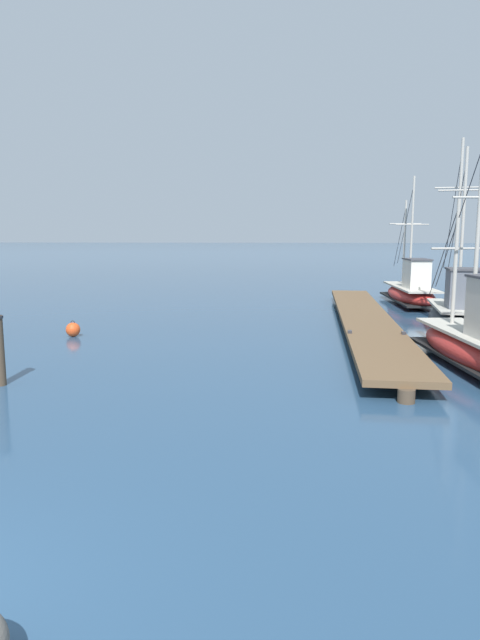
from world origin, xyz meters
TOP-DOWN VIEW (x-y plane):
  - floating_dock at (6.73, 16.44)m, footprint 2.68×18.82m
  - fishing_boat_0 at (9.80, 15.51)m, footprint 2.52×6.57m
  - fishing_boat_1 at (9.94, 23.52)m, footprint 1.96×7.09m
  - fishing_boat_2 at (8.72, 10.31)m, footprint 2.17×6.34m
  - mooring_buoy at (-3.37, 13.89)m, footprint 0.48×0.48m

SIDE VIEW (x-z plane):
  - mooring_buoy at x=-3.37m, z-range -0.03..0.52m
  - floating_dock at x=6.73m, z-range 0.10..0.63m
  - fishing_boat_1 at x=9.94m, z-range -2.43..3.77m
  - fishing_boat_2 at x=8.72m, z-range -2.30..3.69m
  - fishing_boat_0 at x=9.80m, z-range -2.66..4.14m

